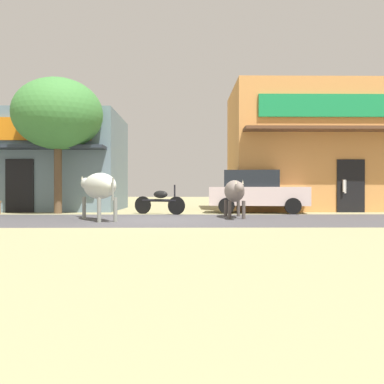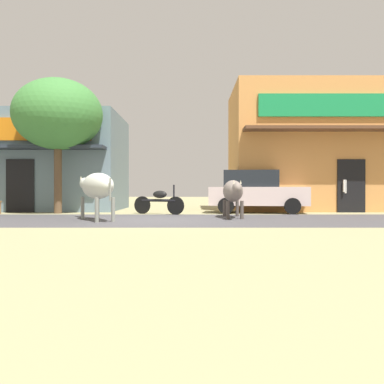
% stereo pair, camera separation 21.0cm
% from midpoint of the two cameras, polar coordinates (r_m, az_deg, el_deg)
% --- Properties ---
extents(ground, '(80.00, 80.00, 0.00)m').
position_cam_midpoint_polar(ground, '(12.66, -5.60, -3.76)').
color(ground, '#9B9467').
extents(asphalt_road, '(72.00, 5.29, 0.00)m').
position_cam_midpoint_polar(asphalt_road, '(12.66, -5.60, -3.75)').
color(asphalt_road, '#464448').
rests_on(asphalt_road, ground).
extents(storefront_left_cafe, '(7.58, 5.68, 4.21)m').
position_cam_midpoint_polar(storefront_left_cafe, '(20.25, -20.64, 3.73)').
color(storefront_left_cafe, slate).
rests_on(storefront_left_cafe, ground).
extents(storefront_right_club, '(7.64, 5.68, 5.42)m').
position_cam_midpoint_polar(storefront_right_club, '(19.95, 16.22, 5.53)').
color(storefront_right_club, '#D18C48').
rests_on(storefront_right_club, ground).
extents(roadside_tree, '(3.34, 3.34, 5.09)m').
position_cam_midpoint_polar(roadside_tree, '(16.92, -18.03, 9.95)').
color(roadside_tree, brown).
rests_on(roadside_tree, ground).
extents(parked_hatchback_car, '(3.93, 2.35, 1.64)m').
position_cam_midpoint_polar(parked_hatchback_car, '(16.57, 8.34, 0.11)').
color(parked_hatchback_car, beige).
rests_on(parked_hatchback_car, ground).
extents(parked_motorcycle, '(1.89, 0.91, 1.08)m').
position_cam_midpoint_polar(parked_motorcycle, '(15.43, -4.74, -1.25)').
color(parked_motorcycle, black).
rests_on(parked_motorcycle, ground).
extents(cow_near_brown, '(1.79, 2.68, 1.39)m').
position_cam_midpoint_polar(cow_near_brown, '(12.64, -13.01, 0.74)').
color(cow_near_brown, silver).
rests_on(cow_near_brown, ground).
extents(cow_far_dark, '(0.61, 2.63, 1.20)m').
position_cam_midpoint_polar(cow_far_dark, '(13.52, 5.33, 0.08)').
color(cow_far_dark, gray).
rests_on(cow_far_dark, ground).
extents(pedestrian_by_shop, '(0.47, 0.61, 1.50)m').
position_cam_midpoint_polar(pedestrian_by_shop, '(17.82, 19.23, 0.20)').
color(pedestrian_by_shop, '#262633').
rests_on(pedestrian_by_shop, ground).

